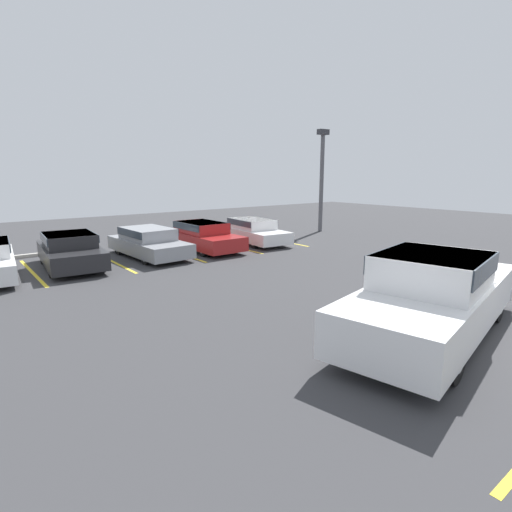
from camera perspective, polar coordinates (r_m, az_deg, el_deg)
ground_plane at (r=9.81m, az=27.99°, el=-10.18°), size 60.00×60.00×0.00m
stall_stripe_b at (r=16.20m, az=-29.31°, el=-2.04°), size 0.12×4.91×0.01m
stall_stripe_c at (r=16.83m, az=-19.77°, el=-0.75°), size 0.12×4.91×0.01m
stall_stripe_d at (r=17.90m, az=-11.15°, el=0.43°), size 0.12×4.91×0.01m
stall_stripe_e at (r=19.32m, az=-3.64°, el=1.45°), size 0.12×4.91×0.01m
stall_stripe_f at (r=21.04m, az=2.74°, el=2.30°), size 0.12×4.91×0.01m
pickup_truck at (r=9.31m, az=24.11°, el=-4.99°), size 6.49×3.30×1.84m
parked_sedan_b at (r=16.25m, az=-24.99°, el=0.85°), size 2.19×4.36×1.28m
parked_sedan_c at (r=17.29m, az=-15.10°, el=2.03°), size 2.00×4.56×1.21m
parked_sedan_d at (r=18.45m, az=-7.71°, el=2.99°), size 1.80×4.65×1.27m
parked_sedan_e at (r=20.12m, az=-0.50°, el=3.73°), size 2.17×4.69×1.20m
light_post at (r=24.35m, az=9.38°, el=11.43°), size 0.70×0.36×5.94m
wheel_stop_curb at (r=19.18m, az=-29.55°, el=0.06°), size 1.94×0.20×0.14m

